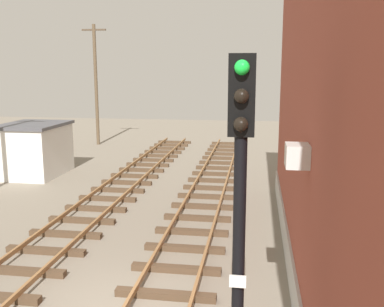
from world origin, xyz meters
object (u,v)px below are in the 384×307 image
at_px(control_hut, 34,149).
at_px(utility_pole_far, 96,83).
at_px(parked_car_silver, 16,139).
at_px(signal_mast, 239,209).

xyz_separation_m(control_hut, utility_pole_far, (-0.20, 9.93, 3.20)).
bearing_deg(parked_car_silver, signal_mast, -53.15).
relative_size(signal_mast, utility_pole_far, 0.65).
bearing_deg(utility_pole_far, parked_car_silver, -136.80).
relative_size(signal_mast, control_hut, 1.50).
height_order(control_hut, utility_pole_far, utility_pole_far).
xyz_separation_m(signal_mast, parked_car_silver, (-15.93, 21.26, -2.65)).
bearing_deg(utility_pole_far, signal_mast, -65.29).
bearing_deg(parked_car_silver, utility_pole_far, 43.20).
bearing_deg(utility_pole_far, control_hut, -88.84).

